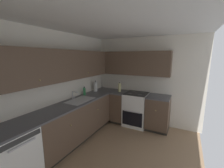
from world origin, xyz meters
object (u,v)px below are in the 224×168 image
Objects in this scene: oven_range at (136,109)px; dishwasher at (12,158)px; soap_bottle at (84,91)px; oil_bottle at (120,87)px; paper_towel_roll at (95,87)px.

dishwasher is at bearing 160.18° from oven_range.
dishwasher is at bearing -174.73° from soap_bottle.
paper_towel_roll is at bearing 114.20° from oil_bottle.
oven_range is 1.53m from soap_bottle.
oil_bottle is at bearing -10.08° from dishwasher.
paper_towel_roll is (0.49, -0.02, 0.03)m from soap_bottle.
soap_bottle is (1.96, 0.18, 0.58)m from dishwasher.
soap_bottle is at bearing 124.32° from oven_range.
soap_bottle reaches higher than dishwasher.
oil_bottle is at bearing -65.80° from paper_towel_roll.
oven_range reaches higher than dishwasher.
paper_towel_roll is 1.17× the size of oil_bottle.
oven_range is at bearing -87.86° from oil_bottle.
paper_towel_roll is at bearing 105.02° from oven_range.
dishwasher is 2.05m from soap_bottle.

